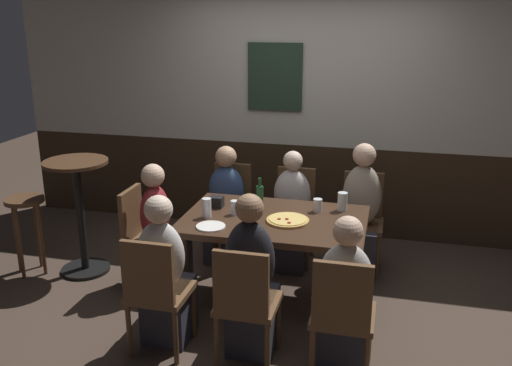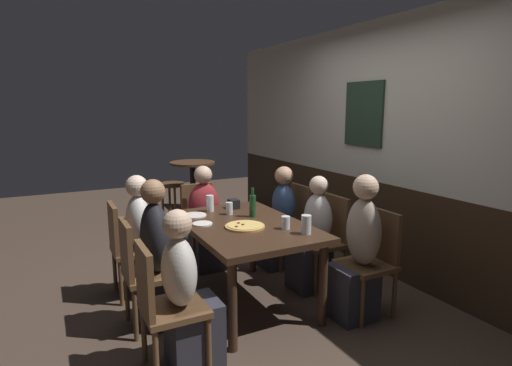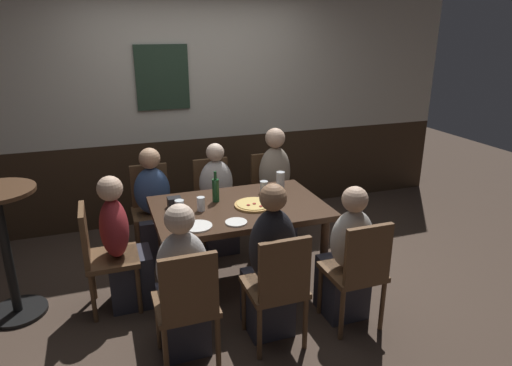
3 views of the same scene
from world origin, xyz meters
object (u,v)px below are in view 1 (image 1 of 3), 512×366
(person_mid_far, at_px, (291,220))
(plate_white_small, at_px, (248,231))
(dining_table, at_px, (274,228))
(chair_mid_near, at_px, (245,300))
(highball_clear, at_px, (207,209))
(beer_bottle_green, at_px, (260,197))
(chair_right_near, at_px, (342,312))
(plate_white_large, at_px, (211,226))
(chair_left_far, at_px, (230,204))
(person_left_near, at_px, (165,281))
(bar_stool, at_px, (26,215))
(chair_mid_far, at_px, (294,210))
(side_bar_table, at_px, (80,208))
(beer_glass_tall, at_px, (318,206))
(person_left_far, at_px, (225,213))
(chair_right_far, at_px, (361,215))
(chair_head_west, at_px, (143,233))
(person_right_far, at_px, (360,220))
(person_mid_near, at_px, (251,288))
(tumbler_water, at_px, (342,203))
(person_right_near, at_px, (345,305))
(chair_left_near, at_px, (156,289))
(person_head_west, at_px, (162,238))
(pint_glass_amber, at_px, (235,208))
(pizza, at_px, (288,220))
(condiment_caddy, at_px, (216,202))

(person_mid_far, height_order, plate_white_small, person_mid_far)
(dining_table, distance_m, chair_mid_near, 0.90)
(highball_clear, xyz_separation_m, beer_bottle_green, (0.36, 0.27, 0.04))
(chair_right_near, relative_size, plate_white_large, 3.97)
(chair_left_far, relative_size, highball_clear, 5.64)
(person_left_near, bearing_deg, bar_stool, 156.08)
(chair_left_far, height_order, plate_white_small, chair_left_far)
(chair_left_far, bearing_deg, chair_mid_far, 0.00)
(plate_white_small, relative_size, side_bar_table, 0.16)
(chair_right_near, xyz_separation_m, bar_stool, (-2.89, 0.88, 0.07))
(beer_glass_tall, bearing_deg, plate_white_small, -127.80)
(chair_mid_near, height_order, person_left_far, person_left_far)
(chair_right_far, bearing_deg, person_mid_far, -165.33)
(chair_right_far, distance_m, chair_mid_near, 1.88)
(chair_head_west, relative_size, person_right_far, 0.73)
(chair_right_near, distance_m, person_mid_near, 0.65)
(tumbler_water, bearing_deg, chair_head_west, -169.58)
(chair_mid_far, height_order, plate_white_small, chair_mid_far)
(beer_bottle_green, bearing_deg, chair_head_west, -170.71)
(chair_left_far, bearing_deg, person_right_near, -51.99)
(chair_left_near, bearing_deg, person_head_west, 110.85)
(chair_head_west, height_order, person_mid_far, person_mid_far)
(side_bar_table, bearing_deg, chair_right_far, 16.89)
(person_left_far, height_order, person_mid_far, person_left_far)
(side_bar_table, bearing_deg, person_right_far, 13.37)
(pint_glass_amber, bearing_deg, pizza, -7.11)
(pint_glass_amber, distance_m, plate_white_small, 0.39)
(person_right_near, xyz_separation_m, condiment_caddy, (-1.15, 0.86, 0.33))
(tumbler_water, height_order, plate_white_large, tumbler_water)
(chair_mid_near, relative_size, beer_glass_tall, 8.22)
(chair_left_near, distance_m, tumbler_water, 1.67)
(person_left_far, bearing_deg, bar_stool, -155.98)
(condiment_caddy, bearing_deg, person_left_near, -97.30)
(chair_right_near, bearing_deg, chair_mid_far, 109.52)
(chair_mid_far, xyz_separation_m, chair_mid_near, (-0.00, -1.77, 0.00))
(dining_table, height_order, person_mid_far, person_mid_far)
(person_mid_near, bearing_deg, person_mid_far, 90.00)
(chair_mid_far, relative_size, bar_stool, 1.22)
(chair_left_near, bearing_deg, beer_bottle_green, 65.78)
(person_right_near, bearing_deg, plate_white_large, 158.48)
(person_left_near, bearing_deg, dining_table, 49.01)
(person_mid_near, relative_size, pizza, 3.59)
(chair_left_near, xyz_separation_m, person_right_near, (1.26, 0.16, -0.04))
(chair_right_near, bearing_deg, chair_right_far, 90.00)
(person_right_near, height_order, condiment_caddy, person_right_near)
(chair_left_far, xyz_separation_m, plate_white_small, (0.50, -1.22, 0.25))
(chair_mid_near, bearing_deg, plate_white_small, 103.08)
(highball_clear, relative_size, pint_glass_amber, 1.35)
(chair_left_far, height_order, side_bar_table, side_bar_table)
(tumbler_water, relative_size, beer_glass_tall, 1.42)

